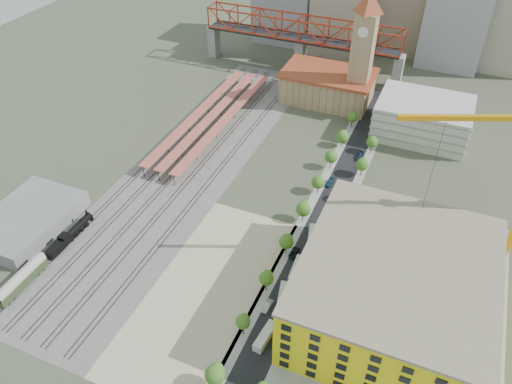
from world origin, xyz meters
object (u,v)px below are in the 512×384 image
at_px(construction_building, 394,289).
at_px(site_trailer_d, 312,237).
at_px(site_trailer_b, 283,298).
at_px(site_trailer_c, 297,270).
at_px(clock_tower, 364,42).
at_px(coach, 22,279).
at_px(locomotive, 72,233).
at_px(site_trailer_a, 265,336).

bearing_deg(construction_building, site_trailer_d, 145.67).
relative_size(site_trailer_b, site_trailer_c, 1.01).
bearing_deg(clock_tower, site_trailer_c, -85.25).
xyz_separation_m(construction_building, site_trailer_c, (-26.00, 3.80, -8.12)).
bearing_deg(construction_building, coach, -162.45).
distance_m(clock_tower, locomotive, 126.42).
height_order(locomotive, site_trailer_d, locomotive).
bearing_deg(site_trailer_b, site_trailer_c, 77.48).
height_order(clock_tower, locomotive, clock_tower).
bearing_deg(construction_building, clock_tower, 108.78).
relative_size(construction_building, site_trailer_a, 5.86).
bearing_deg(construction_building, site_trailer_c, 171.69).
bearing_deg(site_trailer_c, locomotive, -172.47).
bearing_deg(coach, site_trailer_a, 8.41).
xyz_separation_m(site_trailer_b, site_trailer_c, (0.00, 10.65, -0.02)).
distance_m(clock_tower, site_trailer_d, 87.06).
distance_m(construction_building, site_trailer_c, 27.50).
height_order(clock_tower, coach, clock_tower).
bearing_deg(site_trailer_c, site_trailer_b, -93.51).
bearing_deg(locomotive, site_trailer_a, -8.83).
xyz_separation_m(locomotive, site_trailer_c, (66.00, 12.87, -0.56)).
relative_size(clock_tower, construction_building, 1.03).
relative_size(locomotive, site_trailer_b, 2.07).
bearing_deg(site_trailer_c, site_trailer_a, -93.51).
bearing_deg(site_trailer_c, clock_tower, 91.25).
bearing_deg(clock_tower, coach, -114.20).
relative_size(clock_tower, locomotive, 2.62).
height_order(construction_building, coach, construction_building).
height_order(locomotive, site_trailer_b, locomotive).
bearing_deg(site_trailer_a, site_trailer_b, 96.37).
bearing_deg(locomotive, site_trailer_b, 1.93).
xyz_separation_m(coach, site_trailer_c, (66.00, 32.89, -1.47)).
height_order(coach, site_trailer_d, coach).
relative_size(construction_building, site_trailer_c, 5.36).
distance_m(locomotive, site_trailer_a, 66.80).
xyz_separation_m(coach, site_trailer_b, (66.00, 22.24, -1.45)).
xyz_separation_m(construction_building, site_trailer_d, (-26.00, 17.76, -8.13)).
relative_size(construction_building, site_trailer_b, 5.29).
height_order(clock_tower, site_trailer_c, clock_tower).
bearing_deg(site_trailer_d, clock_tower, 81.91).
distance_m(site_trailer_b, site_trailer_c, 10.65).
relative_size(clock_tower, site_trailer_b, 5.43).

